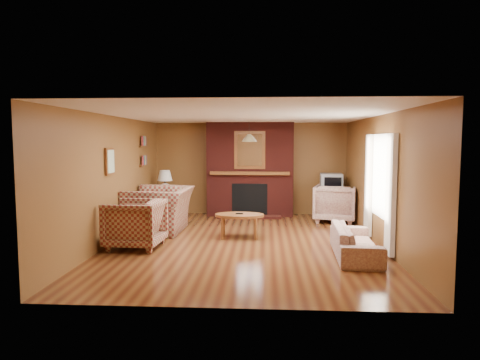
# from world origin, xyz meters

# --- Properties ---
(floor) EXTENTS (6.50, 6.50, 0.00)m
(floor) POSITION_xyz_m (0.00, 0.00, 0.00)
(floor) COLOR #4B2210
(floor) RESTS_ON ground
(ceiling) EXTENTS (6.50, 6.50, 0.00)m
(ceiling) POSITION_xyz_m (0.00, 0.00, 2.40)
(ceiling) COLOR white
(ceiling) RESTS_ON wall_back
(wall_back) EXTENTS (6.50, 0.00, 6.50)m
(wall_back) POSITION_xyz_m (0.00, 3.25, 1.20)
(wall_back) COLOR brown
(wall_back) RESTS_ON floor
(wall_front) EXTENTS (6.50, 0.00, 6.50)m
(wall_front) POSITION_xyz_m (0.00, -3.25, 1.20)
(wall_front) COLOR brown
(wall_front) RESTS_ON floor
(wall_left) EXTENTS (0.00, 6.50, 6.50)m
(wall_left) POSITION_xyz_m (-2.50, 0.00, 1.20)
(wall_left) COLOR brown
(wall_left) RESTS_ON floor
(wall_right) EXTENTS (0.00, 6.50, 6.50)m
(wall_right) POSITION_xyz_m (2.50, 0.00, 1.20)
(wall_right) COLOR brown
(wall_right) RESTS_ON floor
(fireplace) EXTENTS (2.20, 0.82, 2.40)m
(fireplace) POSITION_xyz_m (0.00, 2.98, 1.18)
(fireplace) COLOR #48140F
(fireplace) RESTS_ON floor
(window_right) EXTENTS (0.10, 1.85, 2.00)m
(window_right) POSITION_xyz_m (2.45, -0.20, 1.13)
(window_right) COLOR beige
(window_right) RESTS_ON wall_right
(bookshelf) EXTENTS (0.09, 0.55, 0.71)m
(bookshelf) POSITION_xyz_m (-2.44, 1.90, 1.67)
(bookshelf) COLOR brown
(bookshelf) RESTS_ON wall_left
(botanical_print) EXTENTS (0.05, 0.40, 0.50)m
(botanical_print) POSITION_xyz_m (-2.47, -0.30, 1.55)
(botanical_print) COLOR brown
(botanical_print) RESTS_ON wall_left
(pendant_light) EXTENTS (0.36, 0.36, 0.48)m
(pendant_light) POSITION_xyz_m (0.00, 2.30, 2.00)
(pendant_light) COLOR black
(pendant_light) RESTS_ON ceiling
(plaid_loveseat) EXTENTS (1.30, 1.48, 0.94)m
(plaid_loveseat) POSITION_xyz_m (-1.85, 0.86, 0.47)
(plaid_loveseat) COLOR maroon
(plaid_loveseat) RESTS_ON floor
(plaid_armchair) EXTENTS (1.01, 0.99, 0.88)m
(plaid_armchair) POSITION_xyz_m (-1.95, -0.54, 0.44)
(plaid_armchair) COLOR maroon
(plaid_armchair) RESTS_ON floor
(floral_sofa) EXTENTS (0.77, 1.76, 0.50)m
(floral_sofa) POSITION_xyz_m (1.90, -0.89, 0.25)
(floral_sofa) COLOR beige
(floral_sofa) RESTS_ON floor
(floral_armchair) EXTENTS (1.16, 1.18, 0.89)m
(floral_armchair) POSITION_xyz_m (2.07, 2.24, 0.44)
(floral_armchair) COLOR beige
(floral_armchair) RESTS_ON floor
(coffee_table) EXTENTS (0.98, 0.60, 0.50)m
(coffee_table) POSITION_xyz_m (-0.12, 0.38, 0.42)
(coffee_table) COLOR brown
(coffee_table) RESTS_ON floor
(side_table) EXTENTS (0.49, 0.49, 0.59)m
(side_table) POSITION_xyz_m (-2.10, 2.45, 0.30)
(side_table) COLOR brown
(side_table) RESTS_ON floor
(table_lamp) EXTENTS (0.37, 0.37, 0.61)m
(table_lamp) POSITION_xyz_m (-2.10, 2.45, 0.93)
(table_lamp) COLOR white
(table_lamp) RESTS_ON side_table
(tv_stand) EXTENTS (0.59, 0.54, 0.62)m
(tv_stand) POSITION_xyz_m (2.05, 2.80, 0.31)
(tv_stand) COLOR black
(tv_stand) RESTS_ON floor
(crt_tv) EXTENTS (0.57, 0.57, 0.49)m
(crt_tv) POSITION_xyz_m (2.05, 2.79, 0.87)
(crt_tv) COLOR #A8ABB0
(crt_tv) RESTS_ON tv_stand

